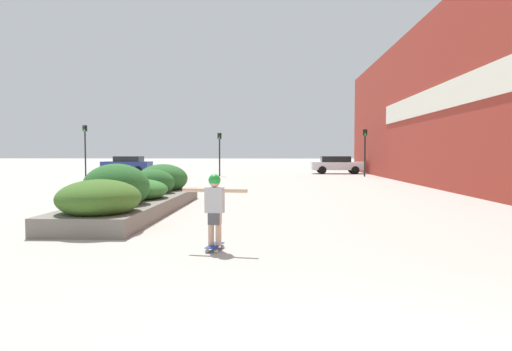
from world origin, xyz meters
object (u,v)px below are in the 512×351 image
(traffic_light_right, at_px, (365,144))
(traffic_light_far_left, at_px, (85,142))
(car_center_right, at_px, (477,164))
(traffic_light_left, at_px, (220,146))
(skateboarder, at_px, (215,202))
(car_center_left, at_px, (127,164))
(skateboard, at_px, (215,246))
(car_leftmost, at_px, (337,164))

(traffic_light_right, bearing_deg, traffic_light_far_left, 179.94)
(car_center_right, xyz_separation_m, traffic_light_left, (-20.41, -3.19, 1.42))
(traffic_light_left, distance_m, traffic_light_right, 10.75)
(skateboarder, distance_m, car_center_left, 33.48)
(skateboard, xyz_separation_m, skateboarder, (-0.00, 0.00, 0.78))
(traffic_light_far_left, bearing_deg, skateboard, -62.89)
(car_leftmost, relative_size, traffic_light_left, 1.34)
(skateboarder, bearing_deg, car_center_left, 120.41)
(skateboard, distance_m, traffic_light_right, 26.96)
(traffic_light_right, bearing_deg, traffic_light_left, 177.41)
(car_center_right, height_order, traffic_light_right, traffic_light_right)
(traffic_light_left, relative_size, traffic_light_right, 0.94)
(car_center_right, bearing_deg, traffic_light_right, -69.20)
(skateboarder, distance_m, car_leftmost, 31.26)
(car_leftmost, distance_m, traffic_light_right, 5.30)
(skateboarder, relative_size, traffic_light_far_left, 0.33)
(skateboarder, distance_m, car_center_right, 34.14)
(skateboard, xyz_separation_m, traffic_light_right, (7.61, 25.76, 2.29))
(car_center_right, bearing_deg, traffic_light_far_left, -83.17)
(car_center_left, distance_m, traffic_light_right, 20.27)
(car_leftmost, bearing_deg, car_center_left, -92.21)
(car_center_left, relative_size, traffic_light_far_left, 1.07)
(skateboarder, bearing_deg, traffic_light_far_left, 126.85)
(car_center_left, bearing_deg, car_center_right, -93.71)
(skateboard, relative_size, car_leftmost, 0.13)
(skateboard, xyz_separation_m, car_leftmost, (6.24, 30.63, 0.71))
(traffic_light_far_left, bearing_deg, traffic_light_right, -0.06)
(car_leftmost, relative_size, traffic_light_far_left, 1.14)
(traffic_light_left, height_order, traffic_light_right, traffic_light_right)
(car_center_left, bearing_deg, car_leftmost, -92.21)
(car_leftmost, bearing_deg, traffic_light_far_left, -76.01)
(skateboard, bearing_deg, traffic_light_right, 83.29)
(car_leftmost, distance_m, car_center_right, 11.10)
(car_leftmost, height_order, traffic_light_left, traffic_light_left)
(skateboarder, relative_size, traffic_light_right, 0.36)
(traffic_light_left, bearing_deg, car_center_left, 149.71)
(car_center_left, bearing_deg, skateboarder, -159.33)
(skateboard, bearing_deg, car_center_left, 120.41)
(skateboard, relative_size, car_center_left, 0.14)
(traffic_light_far_left, bearing_deg, traffic_light_left, 2.64)
(skateboard, relative_size, car_center_right, 0.13)
(car_center_left, distance_m, car_center_right, 29.16)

